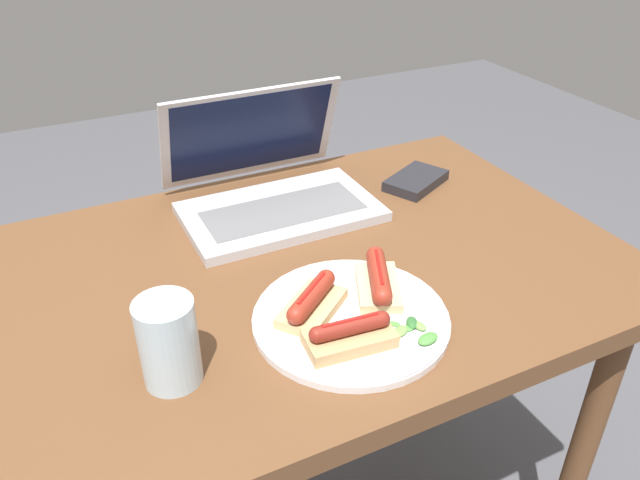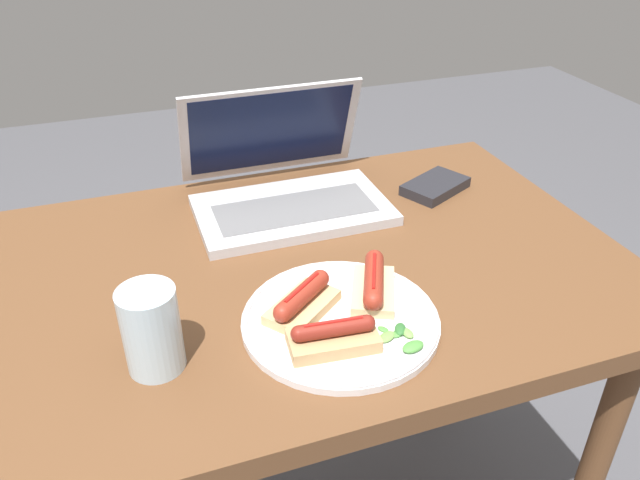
% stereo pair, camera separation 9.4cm
% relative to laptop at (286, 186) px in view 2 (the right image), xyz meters
% --- Properties ---
extents(desk, '(1.25, 0.69, 0.78)m').
position_rel_laptop_xyz_m(desk, '(-0.13, -0.20, -0.12)').
color(desk, brown).
rests_on(desk, ground_plane).
extents(laptop, '(0.34, 0.27, 0.20)m').
position_rel_laptop_xyz_m(laptop, '(0.00, 0.00, 0.00)').
color(laptop, '#B7B7BC').
rests_on(laptop, desk).
extents(plate, '(0.28, 0.28, 0.02)m').
position_rel_laptop_xyz_m(plate, '(-0.03, -0.36, -0.03)').
color(plate, silver).
rests_on(plate, desk).
extents(sausage_toast_left, '(0.12, 0.12, 0.04)m').
position_rel_laptop_xyz_m(sausage_toast_left, '(-0.08, -0.33, -0.01)').
color(sausage_toast_left, tan).
rests_on(sausage_toast_left, plate).
extents(sausage_toast_middle, '(0.12, 0.07, 0.04)m').
position_rel_laptop_xyz_m(sausage_toast_middle, '(-0.06, -0.41, -0.01)').
color(sausage_toast_middle, tan).
rests_on(sausage_toast_middle, plate).
extents(sausage_toast_right, '(0.10, 0.13, 0.04)m').
position_rel_laptop_xyz_m(sausage_toast_right, '(0.03, -0.32, -0.01)').
color(sausage_toast_right, '#D6B784').
rests_on(sausage_toast_right, plate).
extents(salad_pile, '(0.06, 0.07, 0.01)m').
position_rel_laptop_xyz_m(salad_pile, '(0.03, -0.43, -0.02)').
color(salad_pile, '#709E4C').
rests_on(salad_pile, plate).
extents(drinking_glass, '(0.07, 0.07, 0.12)m').
position_rel_laptop_xyz_m(drinking_glass, '(-0.28, -0.36, 0.02)').
color(drinking_glass, silver).
rests_on(drinking_glass, desk).
extents(external_drive, '(0.15, 0.13, 0.02)m').
position_rel_laptop_xyz_m(external_drive, '(0.29, -0.04, -0.03)').
color(external_drive, '#232328').
rests_on(external_drive, desk).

